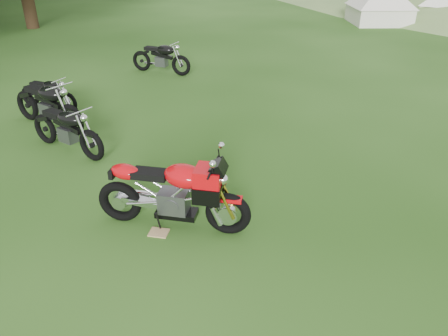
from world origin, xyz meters
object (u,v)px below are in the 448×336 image
at_px(vintage_moto_b, 66,128).
at_px(vintage_moto_d, 161,57).
at_px(vintage_moto_c, 47,93).
at_px(plywood_board, 159,233).
at_px(vintage_moto_a, 47,103).
at_px(sport_motorcycle, 172,188).

bearing_deg(vintage_moto_b, vintage_moto_d, 112.61).
distance_m(vintage_moto_c, vintage_moto_d, 3.99).
distance_m(plywood_board, vintage_moto_a, 4.96).
bearing_deg(vintage_moto_c, sport_motorcycle, -31.20).
distance_m(sport_motorcycle, vintage_moto_a, 4.92).
distance_m(plywood_board, vintage_moto_d, 8.38).
relative_size(sport_motorcycle, vintage_moto_b, 1.11).
bearing_deg(vintage_moto_b, plywood_board, -17.83).
relative_size(vintage_moto_a, vintage_moto_d, 1.11).
relative_size(vintage_moto_b, vintage_moto_c, 1.19).
relative_size(vintage_moto_b, vintage_moto_d, 1.00).
bearing_deg(plywood_board, vintage_moto_d, 120.33).
bearing_deg(vintage_moto_a, vintage_moto_d, 100.16).
relative_size(vintage_moto_a, vintage_moto_c, 1.32).
xyz_separation_m(vintage_moto_b, vintage_moto_c, (-2.06, 1.69, -0.08)).
distance_m(sport_motorcycle, vintage_moto_d, 8.21).
bearing_deg(plywood_board, vintage_moto_b, 151.59).
relative_size(sport_motorcycle, vintage_moto_d, 1.11).
xyz_separation_m(sport_motorcycle, plywood_board, (-0.11, -0.25, -0.64)).
distance_m(vintage_moto_a, vintage_moto_c, 1.20).
xyz_separation_m(plywood_board, vintage_moto_d, (-4.22, 7.22, 0.51)).
bearing_deg(vintage_moto_b, vintage_moto_a, 156.84).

